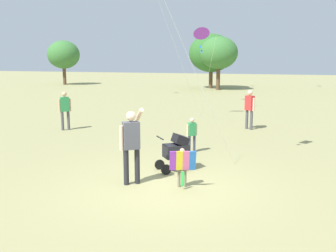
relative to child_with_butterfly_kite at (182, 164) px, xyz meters
The scene contains 8 objects.
ground_plane 0.74m from the child_with_butterfly_kite, behind, with size 120.00×120.00×0.00m, color #938E5B.
child_with_butterfly_kite is the anchor object (origin of this frame).
person_adult_flyer 1.36m from the child_with_butterfly_kite, behind, with size 0.55×0.72×1.89m.
stroller 1.40m from the child_with_butterfly_kite, 110.39° to the left, with size 1.04×0.91×1.03m.
kite_green_novelty 11.52m from the child_with_butterfly_kite, 99.02° to the left, with size 1.77×3.72×4.53m.
person_red_shirt 3.46m from the child_with_butterfly_kite, 98.73° to the left, with size 0.31×0.27×1.15m.
person_sitting_far 8.70m from the child_with_butterfly_kite, 138.79° to the left, with size 0.41×0.40×1.64m.
person_couple_left 8.13m from the child_with_butterfly_kite, 83.23° to the left, with size 0.45×0.40×1.69m.
Camera 1 is at (2.57, -8.55, 3.12)m, focal length 41.27 mm.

